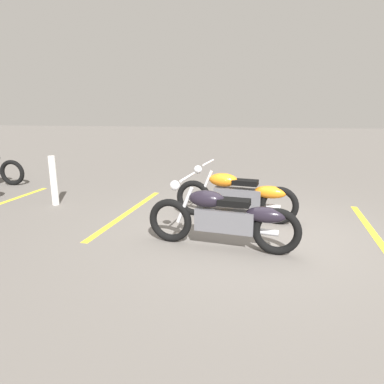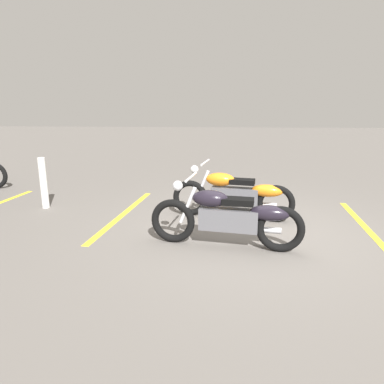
{
  "view_description": "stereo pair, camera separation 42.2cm",
  "coord_description": "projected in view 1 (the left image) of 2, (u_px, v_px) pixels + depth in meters",
  "views": [
    {
      "loc": [
        0.14,
        5.28,
        1.99
      ],
      "look_at": [
        0.97,
        0.0,
        0.65
      ],
      "focal_mm": 31.8,
      "sensor_mm": 36.0,
      "label": 1
    },
    {
      "loc": [
        0.56,
        5.33,
        1.99
      ],
      "look_at": [
        0.97,
        0.0,
        0.65
      ],
      "focal_mm": 31.8,
      "sensor_mm": 36.0,
      "label": 2
    }
  ],
  "objects": [
    {
      "name": "bollard_post",
      "position": [
        54.0,
        181.0,
        7.02
      ],
      "size": [
        0.14,
        0.14,
        1.03
      ],
      "primitive_type": "cylinder",
      "color": "white",
      "rests_on": "ground"
    },
    {
      "name": "ground_plane",
      "position": [
        251.0,
        233.0,
        5.53
      ],
      "size": [
        60.0,
        60.0,
        0.0
      ],
      "primitive_type": "plane",
      "color": "#66605B"
    },
    {
      "name": "parking_stripe_mid",
      "position": [
        129.0,
        212.0,
        6.62
      ],
      "size": [
        0.41,
        3.2,
        0.01
      ],
      "primitive_type": "cube",
      "rotation": [
        0.0,
        0.0,
        1.48
      ],
      "color": "yellow",
      "rests_on": "ground"
    },
    {
      "name": "motorcycle_bright_foreground",
      "position": [
        238.0,
        195.0,
        6.08
      ],
      "size": [
        2.21,
        0.67,
        1.04
      ],
      "rotation": [
        0.0,
        0.0,
        -0.18
      ],
      "color": "black",
      "rests_on": "ground"
    },
    {
      "name": "parking_stripe_near",
      "position": [
        374.0,
        234.0,
        5.47
      ],
      "size": [
        0.41,
        3.2,
        0.01
      ],
      "primitive_type": "cube",
      "rotation": [
        0.0,
        0.0,
        1.48
      ],
      "color": "yellow",
      "rests_on": "ground"
    },
    {
      "name": "motorcycle_dark_foreground",
      "position": [
        225.0,
        218.0,
        4.83
      ],
      "size": [
        2.22,
        0.64,
        1.04
      ],
      "rotation": [
        0.0,
        0.0,
        -0.15
      ],
      "color": "black",
      "rests_on": "ground"
    }
  ]
}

